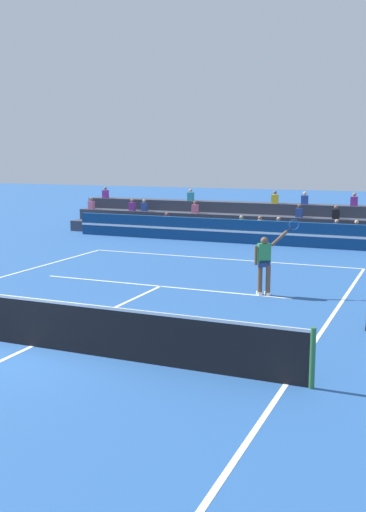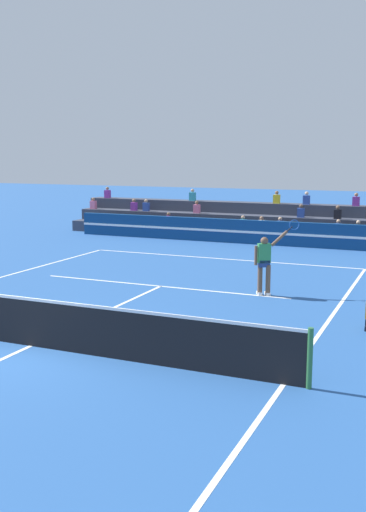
# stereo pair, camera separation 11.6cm
# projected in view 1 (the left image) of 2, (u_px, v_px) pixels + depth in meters

# --- Properties ---
(ground_plane) EXTENTS (120.00, 120.00, 0.00)m
(ground_plane) POSITION_uv_depth(u_px,v_px,m) (32.00, 346.00, 12.78)
(ground_plane) COLOR #285699
(court_lines) EXTENTS (11.10, 23.90, 0.01)m
(court_lines) POSITION_uv_depth(u_px,v_px,m) (32.00, 346.00, 12.78)
(court_lines) COLOR white
(court_lines) RESTS_ON ground
(tennis_net) EXTENTS (12.00, 0.10, 1.10)m
(tennis_net) POSITION_uv_depth(u_px,v_px,m) (31.00, 322.00, 12.69)
(tennis_net) COLOR #2D6B38
(tennis_net) RESTS_ON ground
(sponsor_banner_wall) EXTENTS (18.00, 0.26, 1.10)m
(sponsor_banner_wall) POSITION_uv_depth(u_px,v_px,m) (251.00, 232.00, 27.41)
(sponsor_banner_wall) COLOR navy
(sponsor_banner_wall) RESTS_ON ground
(bleacher_stand) EXTENTS (20.68, 2.85, 2.28)m
(bleacher_stand) POSITION_uv_depth(u_px,v_px,m) (266.00, 224.00, 29.69)
(bleacher_stand) COLOR #383D4C
(bleacher_stand) RESTS_ON ground
(tennis_player) EXTENTS (1.18, 0.77, 2.26)m
(tennis_player) POSITION_uv_depth(u_px,v_px,m) (265.00, 262.00, 17.30)
(tennis_player) COLOR brown
(tennis_player) RESTS_ON ground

